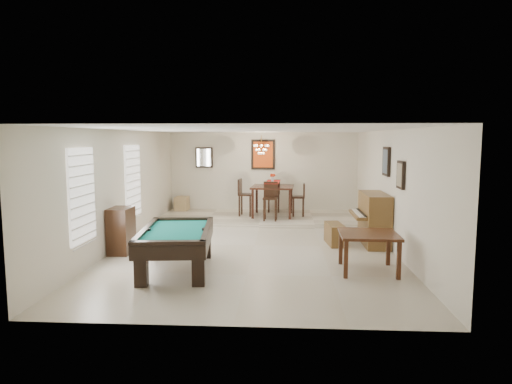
# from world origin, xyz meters

# --- Properties ---
(ground_plane) EXTENTS (6.00, 9.00, 0.02)m
(ground_plane) POSITION_xyz_m (0.00, 0.00, -0.01)
(ground_plane) COLOR beige
(wall_back) EXTENTS (6.00, 0.04, 2.60)m
(wall_back) POSITION_xyz_m (0.00, 4.50, 1.30)
(wall_back) COLOR silver
(wall_back) RESTS_ON ground_plane
(wall_front) EXTENTS (6.00, 0.04, 2.60)m
(wall_front) POSITION_xyz_m (0.00, -4.50, 1.30)
(wall_front) COLOR silver
(wall_front) RESTS_ON ground_plane
(wall_left) EXTENTS (0.04, 9.00, 2.60)m
(wall_left) POSITION_xyz_m (-3.00, 0.00, 1.30)
(wall_left) COLOR silver
(wall_left) RESTS_ON ground_plane
(wall_right) EXTENTS (0.04, 9.00, 2.60)m
(wall_right) POSITION_xyz_m (3.00, 0.00, 1.30)
(wall_right) COLOR silver
(wall_right) RESTS_ON ground_plane
(ceiling) EXTENTS (6.00, 9.00, 0.04)m
(ceiling) POSITION_xyz_m (0.00, 0.00, 2.60)
(ceiling) COLOR white
(ceiling) RESTS_ON wall_back
(dining_step) EXTENTS (6.00, 2.50, 0.12)m
(dining_step) POSITION_xyz_m (0.00, 3.25, 0.06)
(dining_step) COLOR beige
(dining_step) RESTS_ON ground_plane
(window_left_front) EXTENTS (0.06, 1.00, 1.70)m
(window_left_front) POSITION_xyz_m (-2.97, -2.20, 1.40)
(window_left_front) COLOR white
(window_left_front) RESTS_ON wall_left
(window_left_rear) EXTENTS (0.06, 1.00, 1.70)m
(window_left_rear) POSITION_xyz_m (-2.97, 0.60, 1.40)
(window_left_rear) COLOR white
(window_left_rear) RESTS_ON wall_left
(pool_table) EXTENTS (1.44, 2.35, 0.75)m
(pool_table) POSITION_xyz_m (-1.30, -2.04, 0.37)
(pool_table) COLOR black
(pool_table) RESTS_ON ground_plane
(square_table) EXTENTS (1.06, 1.06, 0.71)m
(square_table) POSITION_xyz_m (2.20, -1.90, 0.36)
(square_table) COLOR #351A0D
(square_table) RESTS_ON ground_plane
(upright_piano) EXTENTS (0.79, 1.41, 1.18)m
(upright_piano) POSITION_xyz_m (2.58, 0.27, 0.59)
(upright_piano) COLOR brown
(upright_piano) RESTS_ON ground_plane
(piano_bench) EXTENTS (0.42, 0.88, 0.47)m
(piano_bench) POSITION_xyz_m (1.83, 0.22, 0.24)
(piano_bench) COLOR brown
(piano_bench) RESTS_ON ground_plane
(apothecary_chest) EXTENTS (0.43, 0.65, 0.97)m
(apothecary_chest) POSITION_xyz_m (-2.76, -0.86, 0.49)
(apothecary_chest) COLOR black
(apothecary_chest) RESTS_ON ground_plane
(dining_table) EXTENTS (1.29, 1.29, 1.01)m
(dining_table) POSITION_xyz_m (0.34, 3.28, 0.63)
(dining_table) COLOR black
(dining_table) RESTS_ON dining_step
(flower_vase) EXTENTS (0.18, 0.18, 0.27)m
(flower_vase) POSITION_xyz_m (0.34, 3.28, 1.27)
(flower_vase) COLOR red
(flower_vase) RESTS_ON dining_table
(dining_chair_south) EXTENTS (0.42, 0.42, 1.08)m
(dining_chair_south) POSITION_xyz_m (0.29, 2.53, 0.66)
(dining_chair_south) COLOR black
(dining_chair_south) RESTS_ON dining_step
(dining_chair_north) EXTENTS (0.39, 0.39, 1.03)m
(dining_chair_north) POSITION_xyz_m (0.35, 4.03, 0.64)
(dining_chair_north) COLOR black
(dining_chair_north) RESTS_ON dining_step
(dining_chair_west) EXTENTS (0.45, 0.45, 1.10)m
(dining_chair_west) POSITION_xyz_m (-0.46, 3.27, 0.67)
(dining_chair_west) COLOR black
(dining_chair_west) RESTS_ON dining_step
(dining_chair_east) EXTENTS (0.37, 0.37, 0.97)m
(dining_chair_east) POSITION_xyz_m (1.10, 3.32, 0.61)
(dining_chair_east) COLOR black
(dining_chair_east) RESTS_ON dining_step
(corner_bench) EXTENTS (0.41, 0.51, 0.44)m
(corner_bench) POSITION_xyz_m (-2.60, 4.18, 0.34)
(corner_bench) COLOR tan
(corner_bench) RESTS_ON dining_step
(chandelier) EXTENTS (0.44, 0.44, 0.60)m
(chandelier) POSITION_xyz_m (0.00, 3.20, 2.20)
(chandelier) COLOR #FFE5B2
(chandelier) RESTS_ON ceiling
(back_painting) EXTENTS (0.75, 0.06, 0.95)m
(back_painting) POSITION_xyz_m (0.00, 4.46, 1.90)
(back_painting) COLOR #D84C14
(back_painting) RESTS_ON wall_back
(back_mirror) EXTENTS (0.55, 0.06, 0.65)m
(back_mirror) POSITION_xyz_m (-1.90, 4.46, 1.80)
(back_mirror) COLOR white
(back_mirror) RESTS_ON wall_back
(right_picture_upper) EXTENTS (0.06, 0.55, 0.65)m
(right_picture_upper) POSITION_xyz_m (2.96, 0.30, 1.90)
(right_picture_upper) COLOR slate
(right_picture_upper) RESTS_ON wall_right
(right_picture_lower) EXTENTS (0.06, 0.45, 0.55)m
(right_picture_lower) POSITION_xyz_m (2.96, -1.00, 1.70)
(right_picture_lower) COLOR gray
(right_picture_lower) RESTS_ON wall_right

